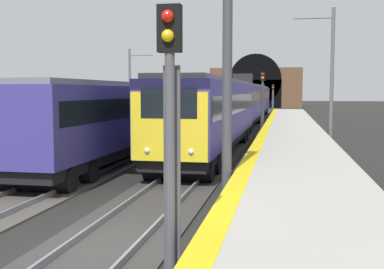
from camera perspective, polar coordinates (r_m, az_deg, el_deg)
ground_plane at (r=10.70m, az=-10.43°, el=-13.26°), size 320.00×320.00×0.00m
platform_right at (r=9.89m, az=13.16°, el=-11.84°), size 112.00×3.75×0.99m
platform_right_edge_strip at (r=9.82m, az=3.57°, el=-8.82°), size 112.00×0.50×0.01m
track_main_line at (r=10.68m, az=-10.44°, el=-13.04°), size 160.00×2.84×0.21m
train_main_approaching at (r=44.00m, az=5.87°, el=3.66°), size 56.08×2.98×4.86m
train_adjacent_platform at (r=43.84m, az=0.30°, el=3.52°), size 59.53×2.98×4.65m
railway_signal_near at (r=7.97m, az=-2.54°, el=1.01°), size 0.39×0.38×4.71m
railway_signal_mid at (r=41.06m, az=8.17°, el=4.39°), size 0.39×0.38×4.92m
railway_signal_far at (r=76.72m, az=9.36°, el=4.44°), size 0.39×0.38×4.37m
overhead_signal_gantry at (r=15.27m, az=-12.07°, el=12.82°), size 0.70×8.65×7.21m
tunnel_portal at (r=99.71m, az=7.38°, el=5.40°), size 2.73×18.28×10.67m
catenary_mast_near at (r=46.72m, az=-7.16°, el=5.51°), size 0.22×2.37×7.24m
catenary_mast_far at (r=30.65m, az=15.83°, el=6.57°), size 0.22×2.42×8.25m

